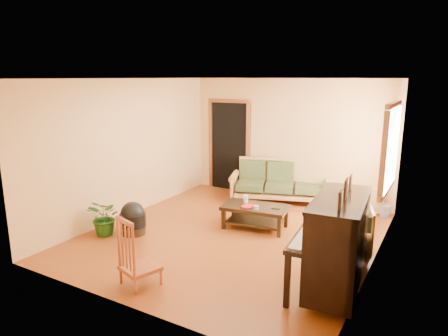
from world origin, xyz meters
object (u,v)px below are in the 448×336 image
Objects in this scene: armchair at (347,231)px; ceramic_crock at (385,211)px; red_chair at (140,251)px; potted_plant at (106,217)px; footstool at (133,222)px; sofa at (280,181)px; coffee_table at (255,217)px; piano at (338,246)px.

ceramic_crock is (0.25, 2.11, -0.27)m from armchair.
red_chair reaches higher than potted_plant.
footstool is 0.70× the size of potted_plant.
armchair is at bearing 18.07° from potted_plant.
red_chair is (-0.21, -4.21, 0.02)m from sofa.
red_chair is at bearing -30.94° from potted_plant.
potted_plant is at bearing -178.40° from armchair.
red_chair is at bearing -111.79° from sofa.
armchair is at bearing -96.63° from ceramic_crock.
ceramic_crock is (2.35, 4.29, -0.35)m from red_chair.
footstool is at bearing -143.00° from coffee_table.
red_chair reaches higher than coffee_table.
sofa is 1.49× the size of piano.
coffee_table is 1.79× the size of potted_plant.
footstool is 1.91× the size of ceramic_crock.
ceramic_crock is at bearing 79.20° from red_chair.
red_chair is at bearing -150.36° from armchair.
red_chair is (-2.10, -2.18, 0.07)m from armchair.
ceramic_crock is (0.12, 3.22, -0.50)m from piano.
armchair is at bearing 91.50° from piano.
footstool is (-1.47, -2.96, -0.23)m from sofa.
armchair is 1.23× the size of potted_plant.
armchair is 0.56× the size of piano.
potted_plant is (-1.62, 0.97, -0.15)m from red_chair.
piano is at bearing 1.47° from potted_plant.
ceramic_crock is at bearing 39.96° from potted_plant.
armchair is 0.84× the size of red_chair.
potted_plant reaches higher than footstool.
coffee_table reaches higher than ceramic_crock.
coffee_table is at bearing -137.18° from ceramic_crock.
ceramic_crock is (2.14, 0.09, -0.33)m from sofa.
red_chair is 4.90m from ceramic_crock.
ceramic_crock is 5.18m from potted_plant.
armchair is 2.14m from ceramic_crock.
potted_plant is (-3.72, -1.21, -0.07)m from armchair.
red_chair is (1.26, -1.24, 0.25)m from footstool.
coffee_table is at bearing 37.00° from footstool.
coffee_table is 2.57m from red_chair.
piano is at bearing 43.47° from red_chair.
potted_plant is at bearing -140.04° from ceramic_crock.
coffee_table is at bearing 98.12° from red_chair.
sofa reaches higher than ceramic_crock.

